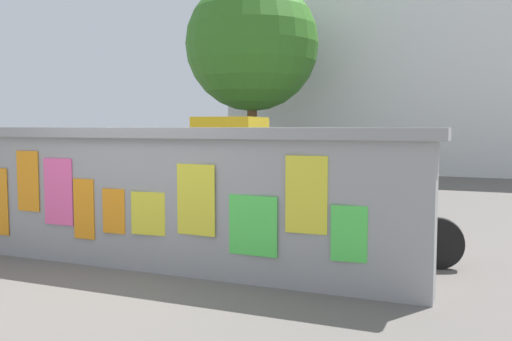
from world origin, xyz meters
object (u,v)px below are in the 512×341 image
(auto_rickshaw_truck, at_px, (278,164))
(bicycle_near, at_px, (130,199))
(tree_roadside, at_px, (252,45))
(person_walking, at_px, (323,173))
(motorcycle, at_px, (378,226))

(auto_rickshaw_truck, distance_m, bicycle_near, 3.03)
(auto_rickshaw_truck, height_order, bicycle_near, auto_rickshaw_truck)
(tree_roadside, bearing_deg, person_walking, -60.68)
(motorcycle, xyz_separation_m, person_walking, (-1.00, 1.09, 0.52))
(auto_rickshaw_truck, bearing_deg, person_walking, -57.27)
(person_walking, bearing_deg, bicycle_near, 174.19)
(auto_rickshaw_truck, relative_size, motorcycle, 1.97)
(motorcycle, bearing_deg, person_walking, 132.31)
(motorcycle, relative_size, person_walking, 1.17)
(motorcycle, relative_size, bicycle_near, 1.11)
(auto_rickshaw_truck, relative_size, tree_roadside, 0.59)
(tree_roadside, bearing_deg, auto_rickshaw_truck, -62.28)
(auto_rickshaw_truck, xyz_separation_m, tree_roadside, (-3.10, 5.90, 3.33))
(auto_rickshaw_truck, distance_m, tree_roadside, 7.45)
(auto_rickshaw_truck, height_order, person_walking, auto_rickshaw_truck)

